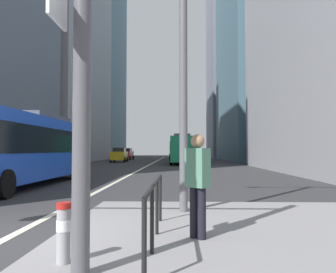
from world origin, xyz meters
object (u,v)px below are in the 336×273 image
object	(u,v)px
car_receding_far	(179,154)
street_lamp_post	(183,3)
city_bus_red_distant	(177,149)
bollard_right	(64,229)
city_bus_red_receding	(182,148)
city_bus_blue_oncoming	(23,146)
car_oncoming_mid	(126,154)
car_receding_near	(181,154)
car_oncoming_far	(119,155)
pedestrian_waiting	(198,180)

from	to	relation	value
car_receding_far	street_lamp_post	bearing A→B (deg)	-89.97
city_bus_red_distant	bollard_right	world-z (taller)	city_bus_red_distant
city_bus_red_distant	car_receding_far	size ratio (longest dim) A/B	2.76
city_bus_red_receding	city_bus_red_distant	xyz separation A→B (m)	(-0.68, 22.40, 0.00)
city_bus_red_receding	bollard_right	world-z (taller)	city_bus_red_receding
city_bus_blue_oncoming	city_bus_red_receding	bearing A→B (deg)	73.54
city_bus_blue_oncoming	car_oncoming_mid	xyz separation A→B (m)	(-1.71, 42.14, -0.85)
city_bus_blue_oncoming	bollard_right	xyz separation A→B (m)	(5.46, -10.77, -1.24)
city_bus_blue_oncoming	car_oncoming_mid	distance (m)	42.18
car_receding_near	street_lamp_post	bearing A→B (deg)	-90.34
city_bus_blue_oncoming	car_receding_near	size ratio (longest dim) A/B	2.97
car_receding_near	car_oncoming_far	size ratio (longest dim) A/B	0.93
city_bus_blue_oncoming	car_oncoming_mid	bearing A→B (deg)	92.32
pedestrian_waiting	car_oncoming_mid	bearing A→B (deg)	99.92
city_bus_red_receding	city_bus_red_distant	bearing A→B (deg)	91.74
street_lamp_post	pedestrian_waiting	bearing A→B (deg)	-85.43
car_oncoming_mid	car_oncoming_far	xyz separation A→B (m)	(0.72, -11.13, -0.00)
car_oncoming_far	bollard_right	xyz separation A→B (m)	(6.45, -41.78, -0.39)
bollard_right	city_bus_blue_oncoming	bearing A→B (deg)	116.90
car_receding_near	street_lamp_post	size ratio (longest dim) A/B	0.51
city_bus_blue_oncoming	street_lamp_post	world-z (taller)	street_lamp_post
city_bus_red_receding	car_receding_far	world-z (taller)	city_bus_red_receding
city_bus_red_distant	car_receding_near	bearing A→B (deg)	-86.64
car_oncoming_mid	car_receding_far	bearing A→B (deg)	-28.17
car_receding_far	bollard_right	xyz separation A→B (m)	(-1.62, -48.20, -0.39)
city_bus_red_receding	car_oncoming_far	world-z (taller)	city_bus_red_receding
city_bus_red_distant	car_oncoming_mid	size ratio (longest dim) A/B	2.57
car_oncoming_mid	car_oncoming_far	distance (m)	11.15
car_receding_far	pedestrian_waiting	bearing A→B (deg)	-89.72
street_lamp_post	bollard_right	xyz separation A→B (m)	(-1.64, -3.87, -4.69)
car_oncoming_far	car_receding_near	bearing A→B (deg)	28.98
bollard_right	car_oncoming_far	bearing A→B (deg)	98.77
car_receding_far	bollard_right	bearing A→B (deg)	-91.92
car_oncoming_far	city_bus_red_receding	bearing A→B (deg)	-36.25
car_oncoming_mid	street_lamp_post	bearing A→B (deg)	-79.81
city_bus_red_distant	car_oncoming_mid	xyz separation A→B (m)	(-8.38, -5.16, -0.85)
city_bus_red_receding	pedestrian_waiting	distance (m)	34.34
city_bus_red_distant	car_oncoming_far	xyz separation A→B (m)	(-7.66, -16.28, -0.85)
city_bus_red_receding	car_oncoming_mid	size ratio (longest dim) A/B	2.39
city_bus_blue_oncoming	car_receding_near	distance (m)	36.40
car_receding_near	city_bus_blue_oncoming	bearing A→B (deg)	-101.67
street_lamp_post	pedestrian_waiting	world-z (taller)	street_lamp_post
car_receding_near	car_receding_far	bearing A→B (deg)	98.85
car_receding_near	street_lamp_post	world-z (taller)	street_lamp_post
city_bus_red_receding	city_bus_red_distant	distance (m)	22.41
city_bus_red_distant	car_receding_far	xyz separation A→B (m)	(0.41, -9.86, -0.85)
bollard_right	car_receding_near	bearing A→B (deg)	87.66
city_bus_red_receding	pedestrian_waiting	world-z (taller)	city_bus_red_receding
city_bus_blue_oncoming	city_bus_red_distant	world-z (taller)	same
city_bus_red_distant	street_lamp_post	bearing A→B (deg)	-89.55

